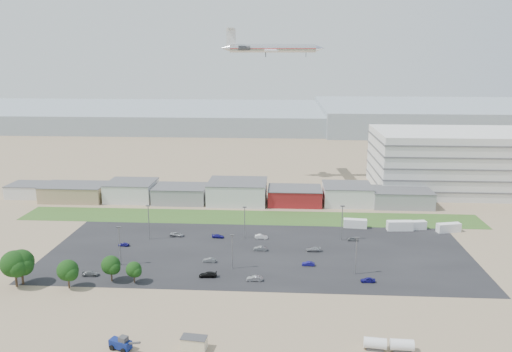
# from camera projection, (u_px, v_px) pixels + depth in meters

# --- Properties ---
(ground) EXTENTS (700.00, 700.00, 0.00)m
(ground) POSITION_uv_depth(u_px,v_px,m) (234.00, 282.00, 123.77)
(ground) COLOR #877155
(ground) RESTS_ON ground
(parking_lot) EXTENTS (120.00, 50.00, 0.01)m
(parking_lot) POSITION_uv_depth(u_px,v_px,m) (258.00, 252.00, 142.89)
(parking_lot) COLOR black
(parking_lot) RESTS_ON ground
(grass_strip) EXTENTS (160.00, 16.00, 0.02)m
(grass_strip) POSITION_uv_depth(u_px,v_px,m) (249.00, 217.00, 174.28)
(grass_strip) COLOR #375520
(grass_strip) RESTS_ON ground
(hills_backdrop) EXTENTS (700.00, 200.00, 9.00)m
(hills_backdrop) POSITION_uv_depth(u_px,v_px,m) (319.00, 118.00, 426.33)
(hills_backdrop) COLOR gray
(hills_backdrop) RESTS_ON ground
(building_row) EXTENTS (170.00, 20.00, 8.00)m
(building_row) POSITION_uv_depth(u_px,v_px,m) (209.00, 191.00, 192.85)
(building_row) COLOR silver
(building_row) RESTS_ON ground
(parking_garage) EXTENTS (80.00, 40.00, 25.00)m
(parking_garage) POSITION_uv_depth(u_px,v_px,m) (472.00, 161.00, 207.76)
(parking_garage) COLOR silver
(parking_garage) RESTS_ON ground
(portable_shed) EXTENTS (5.18, 3.10, 2.48)m
(portable_shed) POSITION_uv_depth(u_px,v_px,m) (194.00, 343.00, 95.11)
(portable_shed) COLOR beige
(portable_shed) RESTS_ON ground
(telehandler) EXTENTS (7.30, 4.64, 2.89)m
(telehandler) POSITION_uv_depth(u_px,v_px,m) (120.00, 343.00, 94.84)
(telehandler) COLOR #0B1958
(telehandler) RESTS_ON ground
(storage_tank_nw) EXTENTS (4.47, 2.61, 2.55)m
(storage_tank_nw) POSITION_uv_depth(u_px,v_px,m) (375.00, 343.00, 94.92)
(storage_tank_nw) COLOR silver
(storage_tank_nw) RESTS_ON ground
(storage_tank_ne) EXTENTS (4.43, 2.37, 2.60)m
(storage_tank_ne) POSITION_uv_depth(u_px,v_px,m) (402.00, 345.00, 94.32)
(storage_tank_ne) COLOR silver
(storage_tank_ne) RESTS_ON ground
(box_trailer_a) EXTENTS (7.73, 3.11, 2.82)m
(box_trailer_a) POSITION_uv_depth(u_px,v_px,m) (355.00, 223.00, 163.54)
(box_trailer_a) COLOR silver
(box_trailer_a) RESTS_ON ground
(box_trailer_b) EXTENTS (8.40, 3.26, 3.08)m
(box_trailer_b) POSITION_uv_depth(u_px,v_px,m) (400.00, 226.00, 160.96)
(box_trailer_b) COLOR silver
(box_trailer_b) RESTS_ON ground
(box_trailer_c) EXTENTS (7.62, 3.60, 2.75)m
(box_trailer_c) POSITION_uv_depth(u_px,v_px,m) (415.00, 225.00, 161.87)
(box_trailer_c) COLOR silver
(box_trailer_c) RESTS_ON ground
(box_trailer_d) EXTENTS (7.98, 4.17, 2.86)m
(box_trailer_d) POSITION_uv_depth(u_px,v_px,m) (449.00, 228.00, 159.36)
(box_trailer_d) COLOR silver
(box_trailer_d) RESTS_ON ground
(tree_far_left) EXTENTS (6.94, 6.94, 10.41)m
(tree_far_left) POSITION_uv_depth(u_px,v_px,m) (15.00, 267.00, 120.22)
(tree_far_left) COLOR black
(tree_far_left) RESTS_ON ground
(tree_left) EXTENTS (6.78, 6.78, 10.16)m
(tree_left) POSITION_uv_depth(u_px,v_px,m) (21.00, 265.00, 121.43)
(tree_left) COLOR black
(tree_left) RESTS_ON ground
(tree_mid) EXTENTS (5.45, 5.45, 8.18)m
(tree_mid) POSITION_uv_depth(u_px,v_px,m) (68.00, 272.00, 119.58)
(tree_mid) COLOR black
(tree_mid) RESTS_ON ground
(tree_right) EXTENTS (5.03, 5.03, 7.54)m
(tree_right) POSITION_uv_depth(u_px,v_px,m) (111.00, 267.00, 123.54)
(tree_right) COLOR black
(tree_right) RESTS_ON ground
(tree_near) EXTENTS (4.14, 4.14, 6.21)m
(tree_near) POSITION_uv_depth(u_px,v_px,m) (134.00, 271.00, 122.77)
(tree_near) COLOR black
(tree_near) RESTS_ON ground
(lightpole_front_l) EXTENTS (1.27, 0.53, 10.83)m
(lightpole_front_l) POSITION_uv_depth(u_px,v_px,m) (120.00, 246.00, 132.91)
(lightpole_front_l) COLOR slate
(lightpole_front_l) RESTS_ON ground
(lightpole_front_m) EXTENTS (1.11, 0.46, 9.40)m
(lightpole_front_m) POSITION_uv_depth(u_px,v_px,m) (232.00, 252.00, 130.79)
(lightpole_front_m) COLOR slate
(lightpole_front_m) RESTS_ON ground
(lightpole_front_r) EXTENTS (1.18, 0.49, 10.02)m
(lightpole_front_r) POSITION_uv_depth(u_px,v_px,m) (356.00, 256.00, 127.32)
(lightpole_front_r) COLOR slate
(lightpole_front_r) RESTS_ON ground
(lightpole_back_l) EXTENTS (1.27, 0.53, 10.81)m
(lightpole_back_l) POSITION_uv_depth(u_px,v_px,m) (149.00, 222.00, 152.04)
(lightpole_back_l) COLOR slate
(lightpole_back_l) RESTS_ON ground
(lightpole_back_m) EXTENTS (1.18, 0.49, 10.06)m
(lightpole_back_m) POSITION_uv_depth(u_px,v_px,m) (245.00, 223.00, 153.10)
(lightpole_back_m) COLOR slate
(lightpole_back_m) RESTS_ON ground
(lightpole_back_r) EXTENTS (1.29, 0.54, 10.94)m
(lightpole_back_r) POSITION_uv_depth(u_px,v_px,m) (342.00, 223.00, 151.27)
(lightpole_back_r) COLOR slate
(lightpole_back_r) RESTS_ON ground
(airliner) EXTENTS (47.62, 34.28, 13.43)m
(airliner) POSITION_uv_depth(u_px,v_px,m) (273.00, 48.00, 216.10)
(airliner) COLOR silver
(parked_car_1) EXTENTS (3.42, 1.26, 1.12)m
(parked_car_1) POSITION_uv_depth(u_px,v_px,m) (308.00, 264.00, 133.53)
(parked_car_1) COLOR navy
(parked_car_1) RESTS_ON ground
(parked_car_2) EXTENTS (3.59, 1.48, 1.22)m
(parked_car_2) POSITION_uv_depth(u_px,v_px,m) (368.00, 280.00, 123.63)
(parked_car_2) COLOR navy
(parked_car_2) RESTS_ON ground
(parked_car_3) EXTENTS (4.66, 2.18, 1.32)m
(parked_car_3) POSITION_uv_depth(u_px,v_px,m) (208.00, 275.00, 126.56)
(parked_car_3) COLOR black
(parked_car_3) RESTS_ON ground
(parked_car_4) EXTENTS (3.65, 1.50, 1.18)m
(parked_car_4) POSITION_uv_depth(u_px,v_px,m) (209.00, 260.00, 135.80)
(parked_car_4) COLOR #595B5E
(parked_car_4) RESTS_ON ground
(parked_car_5) EXTENTS (3.30, 1.53, 1.10)m
(parked_car_5) POSITION_uv_depth(u_px,v_px,m) (124.00, 244.00, 147.47)
(parked_car_5) COLOR navy
(parked_car_5) RESTS_ON ground
(parked_car_6) EXTENTS (3.87, 1.88, 1.08)m
(parked_car_6) POSITION_uv_depth(u_px,v_px,m) (218.00, 236.00, 154.28)
(parked_car_6) COLOR navy
(parked_car_6) RESTS_ON ground
(parked_car_7) EXTENTS (3.95, 1.55, 1.28)m
(parked_car_7) POSITION_uv_depth(u_px,v_px,m) (260.00, 248.00, 144.05)
(parked_car_7) COLOR #595B5E
(parked_car_7) RESTS_ON ground
(parked_car_8) EXTENTS (3.26, 1.34, 1.11)m
(parked_car_8) POSITION_uv_depth(u_px,v_px,m) (353.00, 239.00, 151.84)
(parked_car_8) COLOR #595B5E
(parked_car_8) RESTS_ON ground
(parked_car_9) EXTENTS (4.58, 2.47, 1.22)m
(parked_car_9) POSITION_uv_depth(u_px,v_px,m) (177.00, 234.00, 155.67)
(parked_car_9) COLOR #A5A5AA
(parked_car_9) RESTS_ON ground
(parked_car_10) EXTENTS (4.35, 1.90, 1.25)m
(parked_car_10) POSITION_uv_depth(u_px,v_px,m) (91.00, 274.00, 127.24)
(parked_car_10) COLOR #595B5E
(parked_car_10) RESTS_ON ground
(parked_car_11) EXTENTS (4.04, 1.57, 1.31)m
(parked_car_11) POSITION_uv_depth(u_px,v_px,m) (261.00, 237.00, 153.57)
(parked_car_11) COLOR silver
(parked_car_11) RESTS_ON ground
(parked_car_12) EXTENTS (4.28, 1.80, 1.23)m
(parked_car_12) POSITION_uv_depth(u_px,v_px,m) (313.00, 249.00, 143.41)
(parked_car_12) COLOR #A5A5AA
(parked_car_12) RESTS_ON ground
(parked_car_13) EXTENTS (3.95, 1.42, 1.30)m
(parked_car_13) POSITION_uv_depth(u_px,v_px,m) (254.00, 278.00, 124.37)
(parked_car_13) COLOR #A5A5AA
(parked_car_13) RESTS_ON ground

